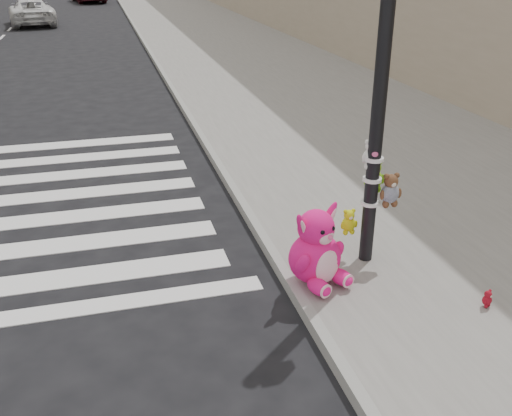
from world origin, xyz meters
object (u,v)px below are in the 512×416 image
object	(u,v)px
pink_bunny	(317,252)
red_teddy	(487,299)
car_white_near	(31,12)
signal_pole	(378,129)

from	to	relation	value
pink_bunny	red_teddy	xyz separation A→B (m)	(1.59, -0.94, -0.29)
pink_bunny	car_white_near	xyz separation A→B (m)	(-5.31, 28.05, 0.13)
signal_pole	red_teddy	distance (m)	2.17
signal_pole	car_white_near	bearing A→B (deg)	102.48
pink_bunny	car_white_near	world-z (taller)	car_white_near
red_teddy	car_white_near	distance (m)	29.80
signal_pole	red_teddy	world-z (taller)	signal_pole
red_teddy	car_white_near	world-z (taller)	car_white_near
pink_bunny	car_white_near	bearing A→B (deg)	78.41
signal_pole	car_white_near	distance (m)	28.37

